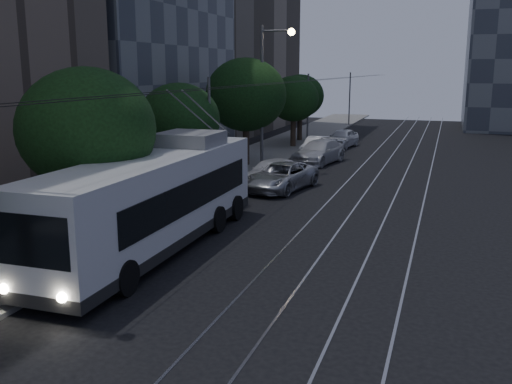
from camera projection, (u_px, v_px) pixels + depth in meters
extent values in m
plane|color=black|center=(242.00, 283.00, 17.30)|extent=(120.00, 120.00, 0.00)
cube|color=slate|center=(240.00, 165.00, 38.15)|extent=(5.00, 90.00, 0.15)
cube|color=#9C9DA5|center=(356.00, 173.00, 35.72)|extent=(0.08, 90.00, 0.02)
cube|color=#9C9DA5|center=(379.00, 174.00, 35.27)|extent=(0.08, 90.00, 0.02)
cube|color=#9C9DA5|center=(405.00, 175.00, 34.78)|extent=(0.08, 90.00, 0.02)
cube|color=#9C9DA5|center=(429.00, 177.00, 34.33)|extent=(0.08, 90.00, 0.02)
cylinder|color=black|center=(293.00, 81.00, 35.84)|extent=(0.02, 90.00, 0.02)
cylinder|color=black|center=(304.00, 81.00, 35.62)|extent=(0.02, 90.00, 0.02)
cylinder|color=#5B5B5D|center=(210.00, 140.00, 27.59)|extent=(0.14, 0.14, 6.00)
cylinder|color=#5B5B5D|center=(308.00, 111.00, 46.10)|extent=(0.14, 0.14, 6.00)
cylinder|color=#5B5B5D|center=(350.00, 99.00, 64.61)|extent=(0.14, 0.14, 6.00)
cube|color=silver|center=(153.00, 199.00, 20.13)|extent=(2.79, 12.69, 3.01)
cube|color=black|center=(154.00, 235.00, 20.42)|extent=(2.83, 12.73, 0.37)
cube|color=black|center=(160.00, 192.00, 20.59)|extent=(2.83, 10.05, 1.11)
cube|color=black|center=(29.00, 241.00, 14.24)|extent=(2.39, 0.10, 1.37)
cube|color=black|center=(220.00, 164.00, 25.92)|extent=(2.19, 0.10, 1.06)
cube|color=#26E454|center=(26.00, 204.00, 14.04)|extent=(1.69, 0.07, 0.34)
cube|color=gray|center=(190.00, 139.00, 22.69)|extent=(2.31, 2.34, 0.53)
sphere|color=white|center=(4.00, 289.00, 14.76)|extent=(0.27, 0.27, 0.27)
sphere|color=white|center=(62.00, 297.00, 14.20)|extent=(0.27, 0.27, 0.27)
cylinder|color=#5B5B5D|center=(194.00, 114.00, 23.63)|extent=(0.06, 4.78, 2.17)
cylinder|color=#5B5B5D|center=(208.00, 114.00, 23.43)|extent=(0.06, 4.78, 2.17)
cylinder|color=black|center=(50.00, 268.00, 17.07)|extent=(0.32, 1.06, 1.06)
cylinder|color=black|center=(126.00, 278.00, 16.26)|extent=(0.32, 1.06, 1.06)
cylinder|color=black|center=(159.00, 214.00, 23.40)|extent=(0.32, 1.06, 1.06)
cylinder|color=black|center=(218.00, 219.00, 22.59)|extent=(0.32, 1.06, 1.06)
cylinder|color=black|center=(181.00, 203.00, 25.28)|extent=(0.32, 1.06, 1.06)
cylinder|color=black|center=(236.00, 208.00, 24.46)|extent=(0.32, 1.06, 1.06)
imported|color=#ACAEB4|center=(281.00, 177.00, 30.49)|extent=(3.40, 5.61, 1.46)
imported|color=silver|center=(272.00, 172.00, 31.34)|extent=(3.55, 4.98, 1.58)
imported|color=#BBBCC0|center=(319.00, 152.00, 39.08)|extent=(3.29, 5.79, 1.58)
imported|color=silver|center=(317.00, 146.00, 42.43)|extent=(1.78, 4.42, 1.43)
imported|color=silver|center=(342.00, 138.00, 47.23)|extent=(2.42, 4.66, 1.51)
cylinder|color=#30241B|center=(92.00, 213.00, 20.81)|extent=(0.44, 0.44, 2.45)
ellipsoid|color=black|center=(87.00, 129.00, 20.17)|extent=(4.86, 4.86, 4.37)
cylinder|color=#30241B|center=(181.00, 174.00, 28.66)|extent=(0.44, 0.44, 2.38)
ellipsoid|color=black|center=(179.00, 120.00, 28.09)|extent=(4.06, 4.06, 3.65)
cylinder|color=#30241B|center=(246.00, 146.00, 37.65)|extent=(0.44, 0.44, 2.76)
ellipsoid|color=black|center=(246.00, 95.00, 36.94)|extent=(5.26, 5.26, 4.73)
cylinder|color=#30241B|center=(293.00, 133.00, 46.85)|extent=(0.44, 0.44, 2.47)
ellipsoid|color=black|center=(294.00, 99.00, 46.26)|extent=(4.09, 4.09, 3.68)
cylinder|color=#30241B|center=(300.00, 128.00, 50.78)|extent=(0.44, 0.44, 2.47)
ellipsoid|color=black|center=(300.00, 96.00, 50.19)|extent=(4.18, 4.18, 3.76)
cylinder|color=#5B5B5D|center=(262.00, 99.00, 36.31)|extent=(0.20, 0.20, 9.03)
cylinder|color=#5B5B5D|center=(277.00, 31.00, 35.12)|extent=(1.99, 0.12, 0.12)
sphere|color=#FFDA8C|center=(291.00, 32.00, 34.85)|extent=(0.44, 0.44, 0.44)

